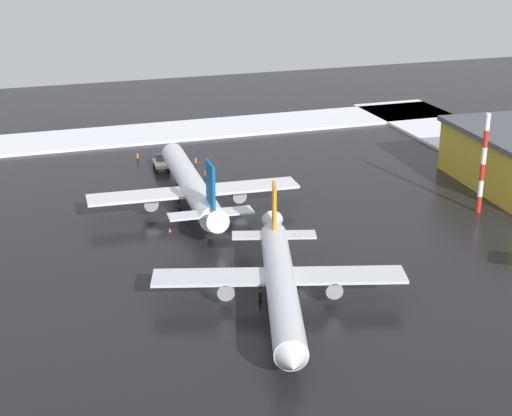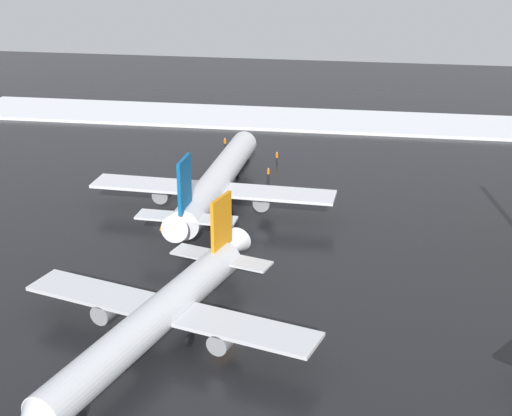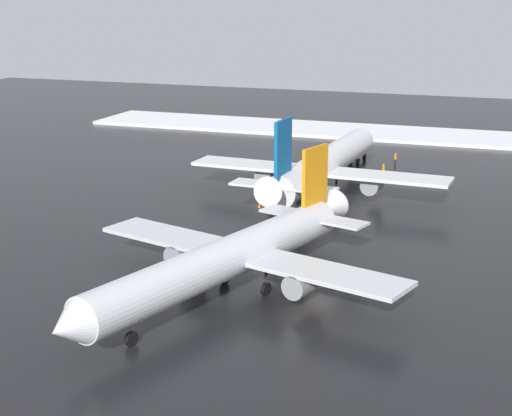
# 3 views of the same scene
# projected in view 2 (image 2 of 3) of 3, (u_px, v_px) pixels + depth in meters

# --- Properties ---
(ground_plane) EXTENTS (240.00, 240.00, 0.00)m
(ground_plane) POSITION_uv_depth(u_px,v_px,m) (235.00, 313.00, 72.75)
(ground_plane) COLOR black
(snow_bank_right) EXTENTS (14.00, 116.00, 0.49)m
(snow_bank_right) POSITION_uv_depth(u_px,v_px,m) (303.00, 120.00, 134.12)
(snow_bank_right) COLOR white
(snow_bank_right) RESTS_ON ground_plane
(airplane_far_rear) EXTENTS (35.99, 29.84, 10.69)m
(airplane_far_rear) POSITION_uv_depth(u_px,v_px,m) (216.00, 181.00, 96.00)
(airplane_far_rear) COLOR white
(airplane_far_rear) RESTS_ON ground_plane
(airplane_distant_tail) EXTENTS (32.57, 27.40, 9.86)m
(airplane_distant_tail) POSITION_uv_depth(u_px,v_px,m) (155.00, 318.00, 65.49)
(airplane_distant_tail) COLOR silver
(airplane_distant_tail) RESTS_ON ground_plane
(pushback_tug) EXTENTS (4.74, 2.57, 2.50)m
(pushback_tug) POSITION_uv_depth(u_px,v_px,m) (239.00, 151.00, 114.32)
(pushback_tug) COLOR silver
(pushback_tug) RESTS_ON ground_plane
(ground_crew_by_nose_gear) EXTENTS (0.36, 0.36, 1.71)m
(ground_crew_by_nose_gear) POSITION_uv_depth(u_px,v_px,m) (277.00, 157.00, 112.93)
(ground_crew_by_nose_gear) COLOR black
(ground_crew_by_nose_gear) RESTS_ON ground_plane
(ground_crew_mid_apron) EXTENTS (0.36, 0.36, 1.71)m
(ground_crew_mid_apron) POSITION_uv_depth(u_px,v_px,m) (225.00, 143.00, 119.35)
(ground_crew_mid_apron) COLOR black
(ground_crew_mid_apron) RESTS_ON ground_plane
(ground_crew_near_tug) EXTENTS (0.36, 0.36, 1.71)m
(ground_crew_near_tug) POSITION_uv_depth(u_px,v_px,m) (268.00, 173.00, 106.36)
(ground_crew_near_tug) COLOR black
(ground_crew_near_tug) RESTS_ON ground_plane
(traffic_cone_near_nose) EXTENTS (0.36, 0.36, 0.55)m
(traffic_cone_near_nose) POSITION_uv_depth(u_px,v_px,m) (161.00, 228.00, 90.61)
(traffic_cone_near_nose) COLOR orange
(traffic_cone_near_nose) RESTS_ON ground_plane
(traffic_cone_mid_line) EXTENTS (0.36, 0.36, 0.55)m
(traffic_cone_mid_line) POSITION_uv_depth(u_px,v_px,m) (193.00, 211.00, 95.59)
(traffic_cone_mid_line) COLOR orange
(traffic_cone_mid_line) RESTS_ON ground_plane
(traffic_cone_wingtip_side) EXTENTS (0.36, 0.36, 0.55)m
(traffic_cone_wingtip_side) POSITION_uv_depth(u_px,v_px,m) (230.00, 199.00, 99.30)
(traffic_cone_wingtip_side) COLOR orange
(traffic_cone_wingtip_side) RESTS_ON ground_plane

